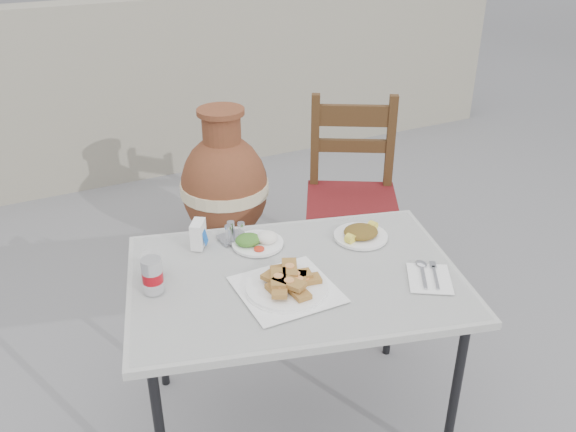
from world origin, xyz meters
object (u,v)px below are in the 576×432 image
cafe_table (295,286)px  napkin_holder (198,234)px  soda_can (152,275)px  condiment_caddy (233,234)px  chair (351,197)px  cola_glass (153,266)px  pide_plate (287,282)px  salad_chopped_plate (361,233)px  salad_rice_plate (257,241)px  terracotta_urn (225,188)px

cafe_table → napkin_holder: (-0.23, 0.32, 0.10)m
soda_can → condiment_caddy: bearing=29.0°
napkin_holder → chair: chair is taller
napkin_holder → condiment_caddy: 0.13m
soda_can → cola_glass: size_ratio=1.34×
cafe_table → napkin_holder: 0.40m
soda_can → pide_plate: bearing=-25.4°
salad_chopped_plate → cola_glass: bearing=173.0°
condiment_caddy → salad_chopped_plate: bearing=-25.0°
condiment_caddy → chair: chair is taller
cola_glass → chair: chair is taller
salad_rice_plate → napkin_holder: bearing=155.7°
cola_glass → terracotta_urn: (0.66, 1.10, -0.32)m
pide_plate → terracotta_urn: bearing=77.4°
salad_rice_plate → chair: (0.70, 0.47, -0.19)m
cafe_table → pide_plate: (-0.07, -0.07, 0.07)m
cafe_table → pide_plate: 0.12m
salad_chopped_plate → napkin_holder: napkin_holder is taller
salad_rice_plate → condiment_caddy: 0.10m
soda_can → cola_glass: (0.02, 0.09, -0.02)m
terracotta_urn → pide_plate: bearing=-102.6°
cola_glass → terracotta_urn: size_ratio=0.11×
pide_plate → terracotta_urn: 1.43m
cafe_table → terracotta_urn: size_ratio=1.51×
salad_chopped_plate → napkin_holder: 0.59m
pide_plate → soda_can: bearing=154.6°
cafe_table → soda_can: size_ratio=10.61×
napkin_holder → condiment_caddy: (0.13, -0.01, -0.02)m
cafe_table → cola_glass: (-0.42, 0.20, 0.09)m
napkin_holder → chair: size_ratio=0.10×
cola_glass → napkin_holder: size_ratio=0.91×
condiment_caddy → salad_rice_plate: bearing=-50.8°
pide_plate → salad_chopped_plate: 0.43m
cola_glass → napkin_holder: 0.23m
napkin_holder → salad_rice_plate: bearing=8.8°
cafe_table → cola_glass: cola_glass is taller
salad_rice_plate → napkin_holder: napkin_holder is taller
cafe_table → pide_plate: pide_plate is taller
soda_can → napkin_holder: bearing=42.7°
napkin_holder → condiment_caddy: napkin_holder is taller
salad_chopped_plate → soda_can: size_ratio=1.68×
pide_plate → cola_glass: 0.45m
soda_can → terracotta_urn: (0.69, 1.18, -0.34)m
pide_plate → cola_glass: size_ratio=3.40×
cafe_table → cola_glass: bearing=154.5°
cola_glass → pide_plate: bearing=-37.1°
salad_rice_plate → napkin_holder: size_ratio=1.93×
condiment_caddy → chair: (0.76, 0.40, -0.19)m
salad_chopped_plate → napkin_holder: (-0.55, 0.21, 0.03)m
salad_rice_plate → salad_chopped_plate: bearing=-18.6°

